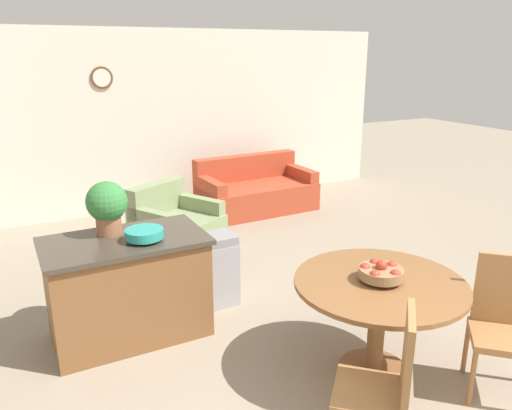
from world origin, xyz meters
TOP-DOWN VIEW (x-y plane):
  - wall_back at (-0.00, 6.00)m, footprint 8.00×0.09m
  - dining_table at (0.14, 1.04)m, footprint 1.26×1.26m
  - dining_chair_near_left at (-0.39, 0.36)m, footprint 0.59×0.59m
  - dining_chair_near_right at (0.82, 0.50)m, footprint 0.59×0.59m
  - fruit_bowl at (0.14, 1.04)m, footprint 0.32×0.32m
  - kitchen_island at (-1.37, 2.45)m, footprint 1.33×0.77m
  - teal_bowl at (-1.23, 2.33)m, footprint 0.31×0.31m
  - potted_plant at (-1.45, 2.62)m, footprint 0.34×0.34m
  - trash_bin at (-0.44, 2.62)m, footprint 0.30×0.31m
  - couch at (1.26, 5.13)m, footprint 1.76×0.98m
  - armchair at (-0.35, 4.21)m, footprint 1.19×1.20m

SIDE VIEW (x-z plane):
  - armchair at x=-0.35m, z-range -0.12..0.67m
  - couch at x=1.26m, z-range -0.12..0.68m
  - trash_bin at x=-0.44m, z-range 0.00..0.70m
  - kitchen_island at x=-1.37m, z-range 0.00..0.89m
  - dining_chair_near_left at x=-0.39m, z-range 0.04..1.05m
  - dining_chair_near_right at x=0.82m, z-range 0.04..1.05m
  - dining_table at x=0.14m, z-range 0.21..0.98m
  - fruit_bowl at x=0.14m, z-range 0.76..0.93m
  - teal_bowl at x=-1.23m, z-range 0.90..1.00m
  - potted_plant at x=-1.45m, z-range 0.92..1.38m
  - wall_back at x=0.00m, z-range 0.00..2.70m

